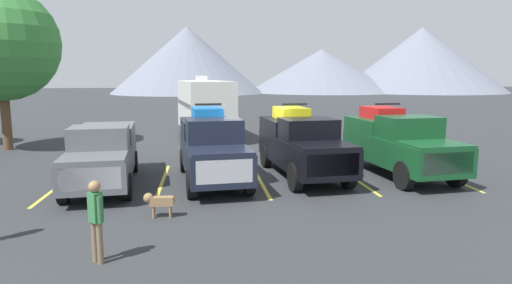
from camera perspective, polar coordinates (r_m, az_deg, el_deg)
The scene contains 14 objects.
ground_plane at distance 16.78m, azimuth 0.00°, elevation -4.05°, with size 240.00×240.00×0.00m, color #2D3033.
pickup_truck_a at distance 15.75m, azimuth -19.29°, elevation -1.37°, with size 2.52×6.01×2.08m.
pickup_truck_b at distance 15.46m, azimuth -5.80°, elevation -0.54°, with size 2.51×5.82×2.69m.
pickup_truck_c at distance 16.28m, azimuth 5.90°, elevation -0.12°, with size 2.57×5.89×2.64m.
pickup_truck_d at distance 17.18m, azimuth 17.93°, elevation 0.01°, with size 2.66×5.77×2.64m.
lot_stripe_a at distance 16.44m, azimuth -24.12°, elevation -5.08°, with size 0.12×5.50×0.01m, color gold.
lot_stripe_b at distance 15.76m, azimuth -12.08°, elevation -5.07°, with size 0.12×5.50×0.01m, color gold.
lot_stripe_c at distance 15.82m, azimuth 0.44°, elevation -4.83°, with size 0.12×5.50×0.01m, color gold.
lot_stripe_d at distance 16.59m, azimuth 12.30°, elevation -4.39°, with size 0.12×5.50×0.01m, color gold.
lot_stripe_e at distance 18.00m, azimuth 22.70°, elevation -3.85°, with size 0.12×5.50×0.01m, color gold.
camper_trailer_a at distance 25.81m, azimuth -6.70°, elevation 4.70°, with size 3.43×8.01×3.68m.
person_b at distance 9.26m, azimuth -20.12°, elevation -9.04°, with size 0.31×0.31×1.67m.
dog at distance 11.83m, azimuth -12.69°, elevation -7.50°, with size 0.89×0.27×0.66m.
mountain_ridge at distance 94.62m, azimuth -8.74°, elevation 10.63°, with size 147.71×39.18×16.59m.
Camera 1 is at (-1.96, -16.25, 3.69)m, focal length 30.74 mm.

